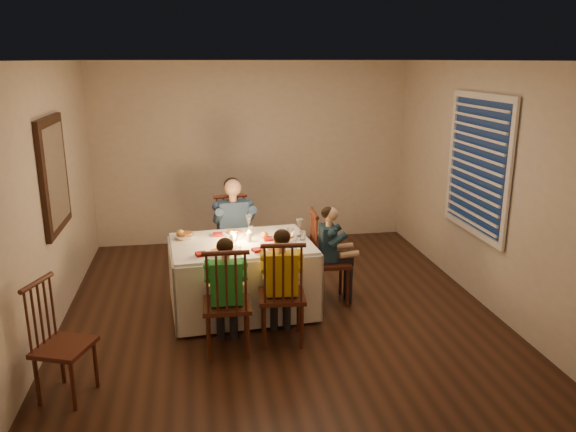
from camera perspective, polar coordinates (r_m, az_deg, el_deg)
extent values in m
plane|color=black|center=(6.15, -0.95, -9.48)|extent=(5.00, 5.00, 0.00)
cube|color=beige|center=(5.84, -23.41, 1.36)|extent=(0.02, 5.00, 2.60)
cube|color=beige|center=(6.44, 19.23, 3.01)|extent=(0.02, 5.00, 2.60)
cube|color=beige|center=(8.16, -3.62, 6.36)|extent=(4.50, 0.02, 2.60)
plane|color=white|center=(5.57, -1.08, 15.52)|extent=(5.00, 5.00, 0.00)
cube|color=white|center=(5.88, -4.78, -2.87)|extent=(1.52, 1.14, 0.04)
cube|color=white|center=(6.49, -5.47, -4.49)|extent=(1.47, 0.14, 0.71)
cube|color=white|center=(5.53, -3.78, -8.12)|extent=(1.47, 0.14, 0.71)
cube|color=white|center=(6.16, 2.02, -5.56)|extent=(0.11, 1.06, 0.71)
cube|color=white|center=(5.95, -11.68, -6.70)|extent=(0.11, 1.06, 0.71)
cylinder|color=white|center=(6.14, -5.47, -1.79)|extent=(0.28, 0.28, 0.02)
cylinder|color=white|center=(5.55, -6.98, -3.76)|extent=(0.28, 0.28, 0.02)
cylinder|color=white|center=(5.63, -1.31, -3.37)|extent=(0.28, 0.28, 0.02)
cylinder|color=white|center=(5.97, -0.28, -2.25)|extent=(0.28, 0.28, 0.02)
cylinder|color=white|center=(5.85, -5.68, -2.28)|extent=(0.06, 0.06, 0.10)
cylinder|color=white|center=(5.88, -3.98, -2.16)|extent=(0.06, 0.06, 0.10)
sphere|color=gold|center=(6.10, -10.85, -1.79)|extent=(0.09, 0.09, 0.09)
sphere|color=orange|center=(5.96, -2.41, -1.98)|extent=(0.08, 0.08, 0.08)
imported|color=white|center=(6.06, -10.43, -2.07)|extent=(0.22, 0.22, 0.05)
cube|color=black|center=(6.08, -22.69, 3.89)|extent=(0.05, 0.95, 1.15)
cube|color=white|center=(6.07, -22.44, 3.91)|extent=(0.01, 0.78, 0.98)
cube|color=#0D1B37|center=(6.48, 18.82, 4.93)|extent=(0.01, 1.20, 1.40)
cube|color=white|center=(6.47, 18.70, 4.93)|extent=(0.03, 1.34, 1.54)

